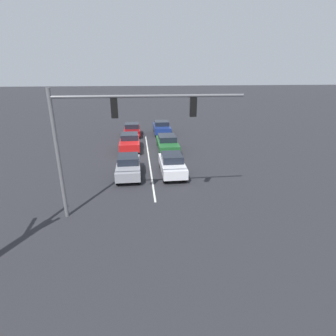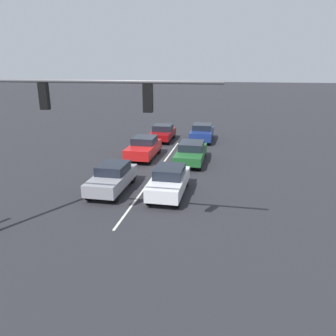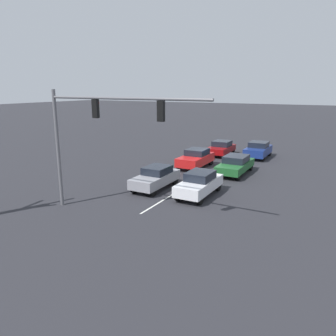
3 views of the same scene
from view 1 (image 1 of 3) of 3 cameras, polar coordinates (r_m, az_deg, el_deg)
The scene contains 9 objects.
ground_plane at distance 26.01m, azimuth -4.43°, elevation 3.75°, with size 240.00×240.00×0.00m, color #28282D.
lane_stripe_left_divider at distance 23.67m, azimuth -4.18°, elevation 2.07°, with size 0.12×16.90×0.01m, color silver.
car_gray_midlane_front at distance 19.70m, azimuth -8.61°, elevation 0.46°, with size 1.72×4.23×1.52m.
car_white_leftlane_front at distance 19.80m, azimuth 0.88°, elevation 0.88°, with size 1.71×4.29×1.57m.
car_darkgreen_leftlane_second at distance 26.02m, azimuth -0.16°, elevation 5.60°, with size 1.90×4.76×1.48m.
car_red_midlane_second at distance 26.34m, azimuth -8.32°, elevation 5.67°, with size 1.89×4.34×1.60m.
car_maroon_midlane_third at distance 32.31m, azimuth -7.81°, elevation 8.32°, with size 1.90×4.06×1.48m.
car_navy_leftlane_third at distance 32.98m, azimuth -1.39°, elevation 8.83°, with size 1.93×4.21×1.58m.
traffic_signal_gantry at distance 13.33m, azimuth -12.15°, elevation 8.97°, with size 9.43×0.37×6.71m.
Camera 1 is at (0.85, 24.91, 7.42)m, focal length 28.00 mm.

